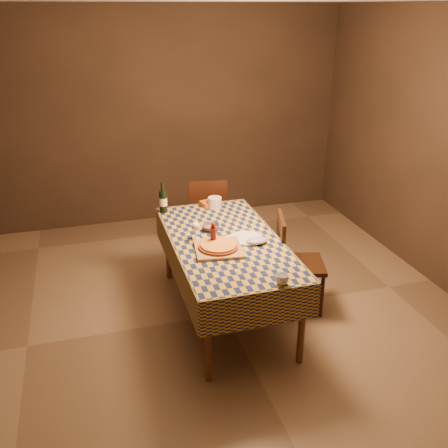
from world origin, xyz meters
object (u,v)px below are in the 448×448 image
object	(u,v)px
cutting_board	(218,249)
chair_right	(292,258)
dining_table	(226,248)
white_plate	(246,238)
pizza	(218,246)
bowl	(211,228)
wine_bottle	(163,201)
chair_far	(207,212)

from	to	relation	value
cutting_board	chair_right	distance (m)	0.80
dining_table	white_plate	xyz separation A→B (m)	(0.17, -0.04, 0.08)
cutting_board	pizza	distance (m)	0.03
white_plate	cutting_board	bearing A→B (deg)	-154.35
cutting_board	bowl	size ratio (longest dim) A/B	2.51
cutting_board	wine_bottle	world-z (taller)	wine_bottle
bowl	white_plate	world-z (taller)	bowl
dining_table	chair_far	size ratio (longest dim) A/B	1.98
dining_table	cutting_board	xyz separation A→B (m)	(-0.11, -0.18, 0.09)
white_plate	chair_right	world-z (taller)	chair_right
dining_table	bowl	size ratio (longest dim) A/B	11.91
pizza	chair_right	distance (m)	0.81
white_plate	pizza	bearing A→B (deg)	-154.35
cutting_board	white_plate	size ratio (longest dim) A/B	1.32
white_plate	dining_table	bearing A→B (deg)	167.50
pizza	bowl	bearing A→B (deg)	83.97
white_plate	chair_far	bearing A→B (deg)	91.28
wine_bottle	chair_far	size ratio (longest dim) A/B	0.33
wine_bottle	bowl	bearing A→B (deg)	-58.57
cutting_board	bowl	bearing A→B (deg)	83.97
dining_table	bowl	distance (m)	0.27
pizza	chair_right	world-z (taller)	chair_right
white_plate	chair_far	xyz separation A→B (m)	(-0.03, 1.28, -0.26)
cutting_board	chair_far	world-z (taller)	chair_far
cutting_board	wine_bottle	distance (m)	1.02
wine_bottle	chair_far	distance (m)	0.81
chair_far	pizza	bearing A→B (deg)	-100.39
pizza	chair_far	xyz separation A→B (m)	(0.26, 1.42, -0.29)
dining_table	chair_far	world-z (taller)	chair_far
wine_bottle	white_plate	bearing A→B (deg)	-54.82
cutting_board	wine_bottle	bearing A→B (deg)	106.97
bowl	wine_bottle	distance (m)	0.66
pizza	white_plate	size ratio (longest dim) A/B	1.49
bowl	white_plate	distance (m)	0.37
bowl	chair_far	xyz separation A→B (m)	(0.22, 1.01, -0.27)
chair_right	cutting_board	bearing A→B (deg)	-169.69
cutting_board	chair_far	size ratio (longest dim) A/B	0.42
cutting_board	chair_right	xyz separation A→B (m)	(0.74, 0.14, -0.26)
chair_far	cutting_board	bearing A→B (deg)	-100.39
dining_table	cutting_board	distance (m)	0.23
dining_table	wine_bottle	xyz separation A→B (m)	(-0.41, 0.79, 0.19)
wine_bottle	white_plate	xyz separation A→B (m)	(0.59, -0.83, -0.11)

